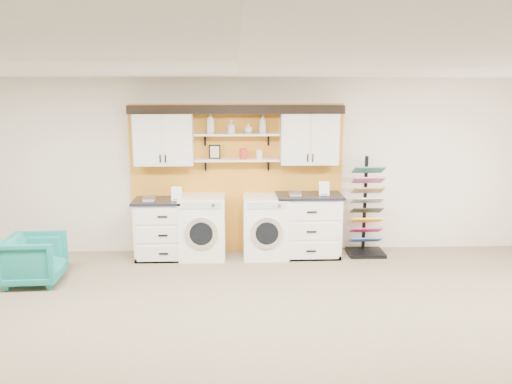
{
  "coord_description": "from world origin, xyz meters",
  "views": [
    {
      "loc": [
        -0.03,
        -3.98,
        2.56
      ],
      "look_at": [
        0.24,
        2.3,
        1.31
      ],
      "focal_mm": 35.0,
      "sensor_mm": 36.0,
      "label": 1
    }
  ],
  "objects_px": {
    "dryer": "(266,226)",
    "armchair": "(35,259)",
    "washer": "(203,227)",
    "base_cabinet_left": "(166,229)",
    "sample_rack": "(366,223)",
    "base_cabinet_right": "(309,225)"
  },
  "relations": [
    {
      "from": "dryer",
      "to": "armchair",
      "type": "bearing_deg",
      "value": -162.6
    },
    {
      "from": "washer",
      "to": "dryer",
      "type": "height_order",
      "value": "washer"
    },
    {
      "from": "base_cabinet_left",
      "to": "sample_rack",
      "type": "distance_m",
      "value": 3.19
    },
    {
      "from": "armchair",
      "to": "sample_rack",
      "type": "bearing_deg",
      "value": -80.59
    },
    {
      "from": "sample_rack",
      "to": "base_cabinet_right",
      "type": "bearing_deg",
      "value": -176.96
    },
    {
      "from": "base_cabinet_right",
      "to": "washer",
      "type": "distance_m",
      "value": 1.68
    },
    {
      "from": "washer",
      "to": "armchair",
      "type": "distance_m",
      "value": 2.45
    },
    {
      "from": "base_cabinet_right",
      "to": "washer",
      "type": "xyz_separation_m",
      "value": [
        -1.68,
        -0.0,
        -0.01
      ]
    },
    {
      "from": "sample_rack",
      "to": "armchair",
      "type": "height_order",
      "value": "sample_rack"
    },
    {
      "from": "base_cabinet_right",
      "to": "armchair",
      "type": "xyz_separation_m",
      "value": [
        -3.91,
        -1.01,
        -0.17
      ]
    },
    {
      "from": "base_cabinet_left",
      "to": "base_cabinet_right",
      "type": "distance_m",
      "value": 2.26
    },
    {
      "from": "base_cabinet_left",
      "to": "dryer",
      "type": "relative_size",
      "value": 0.98
    },
    {
      "from": "base_cabinet_right",
      "to": "sample_rack",
      "type": "relative_size",
      "value": 0.65
    },
    {
      "from": "washer",
      "to": "base_cabinet_right",
      "type": "bearing_deg",
      "value": 0.11
    },
    {
      "from": "base_cabinet_right",
      "to": "dryer",
      "type": "height_order",
      "value": "base_cabinet_right"
    },
    {
      "from": "sample_rack",
      "to": "armchair",
      "type": "distance_m",
      "value": 4.96
    },
    {
      "from": "sample_rack",
      "to": "washer",
      "type": "bearing_deg",
      "value": -178.22
    },
    {
      "from": "dryer",
      "to": "base_cabinet_right",
      "type": "bearing_deg",
      "value": 0.28
    },
    {
      "from": "armchair",
      "to": "base_cabinet_right",
      "type": "bearing_deg",
      "value": -78.26
    },
    {
      "from": "washer",
      "to": "dryer",
      "type": "distance_m",
      "value": 0.99
    },
    {
      "from": "dryer",
      "to": "sample_rack",
      "type": "relative_size",
      "value": 0.62
    },
    {
      "from": "dryer",
      "to": "sample_rack",
      "type": "xyz_separation_m",
      "value": [
        1.62,
        0.04,
        0.02
      ]
    }
  ]
}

